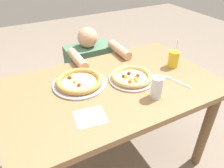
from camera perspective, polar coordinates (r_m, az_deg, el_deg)
The scene contains 9 objects.
ground_plane at distance 1.89m, azimuth 0.09°, elevation -19.36°, with size 8.00×8.00×0.00m, color gray.
dining_table at distance 1.43m, azimuth 0.11°, elevation -3.75°, with size 1.36×0.83×0.75m.
pizza_near at distance 1.41m, azimuth 5.30°, elevation 1.84°, with size 0.30×0.30×0.04m.
pizza_far at distance 1.37m, azimuth -8.69°, elevation 0.63°, with size 0.34×0.34×0.05m.
drink_cup_colored at distance 1.61m, azimuth 16.11°, elevation 6.43°, with size 0.08×0.08×0.21m.
water_cup_clear at distance 1.25m, azimuth 11.90°, elevation -0.83°, with size 0.07×0.07×0.13m.
paper_napkin at distance 1.13m, azimuth -5.85°, elevation -8.78°, with size 0.16×0.14×0.00m, color white.
fork at distance 1.46m, azimuth 16.67°, elevation 0.81°, with size 0.07×0.20×0.00m.
diner_seated at distance 2.04m, azimuth -5.70°, elevation 0.84°, with size 0.43×0.53×0.93m.
Camera 1 is at (-0.53, -1.00, 1.51)m, focal length 34.21 mm.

